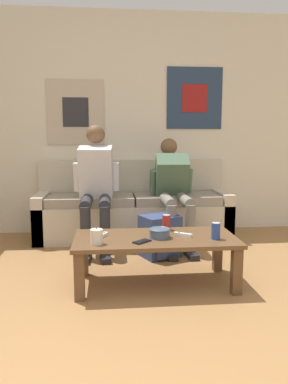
% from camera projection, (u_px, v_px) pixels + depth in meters
% --- Properties ---
extents(wall_back, '(10.00, 0.07, 2.55)m').
position_uv_depth(wall_back, '(114.00, 124.00, 4.39)').
color(wall_back, silver).
rests_on(wall_back, ground_plane).
extents(couch, '(2.14, 0.65, 0.86)m').
position_uv_depth(couch, '(133.00, 211.00, 4.24)').
color(couch, beige).
rests_on(couch, ground_plane).
extents(coffee_table, '(1.23, 0.59, 0.37)m').
position_uv_depth(coffee_table, '(155.00, 244.00, 2.85)').
color(coffee_table, brown).
rests_on(coffee_table, ground_plane).
extents(person_seated_adult, '(0.47, 0.88, 1.25)m').
position_uv_depth(person_seated_adult, '(96.00, 182.00, 3.79)').
color(person_seated_adult, '#2D2D33').
rests_on(person_seated_adult, ground_plane).
extents(person_seated_teen, '(0.47, 1.04, 1.11)m').
position_uv_depth(person_seated_teen, '(173.00, 186.00, 3.93)').
color(person_seated_teen, gray).
rests_on(person_seated_teen, ground_plane).
extents(backpack, '(0.41, 0.39, 0.39)m').
position_uv_depth(backpack, '(160.00, 237.00, 3.53)').
color(backpack, navy).
rests_on(backpack, ground_plane).
extents(ceramic_bowl, '(0.16, 0.16, 0.07)m').
position_uv_depth(ceramic_bowl, '(160.00, 232.00, 2.81)').
color(ceramic_bowl, '#475B75').
rests_on(ceramic_bowl, coffee_table).
extents(pillar_candle, '(0.09, 0.09, 0.12)m').
position_uv_depth(pillar_candle, '(97.00, 237.00, 2.64)').
color(pillar_candle, silver).
rests_on(pillar_candle, coffee_table).
extents(drink_can_blue, '(0.07, 0.07, 0.12)m').
position_uv_depth(drink_can_blue, '(216.00, 231.00, 2.77)').
color(drink_can_blue, '#28479E').
rests_on(drink_can_blue, coffee_table).
extents(drink_can_red, '(0.07, 0.07, 0.12)m').
position_uv_depth(drink_can_red, '(166.00, 222.00, 3.05)').
color(drink_can_red, maroon).
rests_on(drink_can_red, coffee_table).
extents(game_controller_near_left, '(0.14, 0.11, 0.03)m').
position_uv_depth(game_controller_near_left, '(183.00, 235.00, 2.86)').
color(game_controller_near_left, white).
rests_on(game_controller_near_left, coffee_table).
extents(game_controller_near_right, '(0.10, 0.14, 0.03)m').
position_uv_depth(game_controller_near_right, '(102.00, 235.00, 2.84)').
color(game_controller_near_right, white).
rests_on(game_controller_near_right, coffee_table).
extents(cell_phone, '(0.15, 0.14, 0.01)m').
position_uv_depth(cell_phone, '(142.00, 241.00, 2.69)').
color(cell_phone, black).
rests_on(cell_phone, coffee_table).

